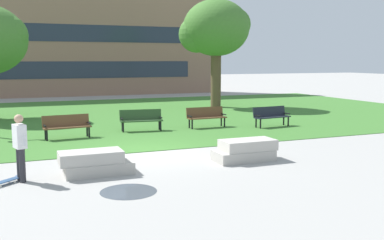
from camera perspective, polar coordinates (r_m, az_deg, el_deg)
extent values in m
plane|color=#A3A09B|center=(15.03, -5.81, -4.08)|extent=(140.00, 140.00, 0.00)
cube|color=#3D752D|center=(24.67, -12.33, 0.42)|extent=(40.00, 20.00, 0.02)
cube|color=#B2ADA3|center=(12.39, -11.78, -6.00)|extent=(1.80, 0.90, 0.32)
cube|color=#BBB6AB|center=(12.28, -12.73, -4.61)|extent=(1.66, 0.83, 0.32)
cube|color=#B2ADA3|center=(13.77, 6.54, -4.50)|extent=(1.80, 0.90, 0.32)
cube|color=#BBB6AB|center=(13.77, 7.10, -3.15)|extent=(1.66, 0.83, 0.32)
cylinder|color=#28282D|center=(12.02, -20.74, -5.44)|extent=(0.15, 0.15, 0.86)
cylinder|color=#28282D|center=(12.21, -21.04, -5.26)|extent=(0.15, 0.15, 0.86)
cube|color=white|center=(11.98, -21.06, -1.94)|extent=(0.35, 0.45, 0.60)
cylinder|color=white|center=(11.83, -20.69, -1.82)|extent=(0.18, 0.31, 0.55)
cylinder|color=white|center=(12.11, -21.44, -1.64)|extent=(0.18, 0.31, 0.55)
sphere|color=tan|center=(11.91, -21.16, 0.15)|extent=(0.22, 0.22, 0.22)
cube|color=#2D4C75|center=(12.04, -22.73, -7.20)|extent=(0.73, 0.68, 0.02)
cube|color=#2D4C75|center=(12.33, -21.14, -6.69)|extent=(0.22, 0.23, 0.06)
cylinder|color=silver|center=(11.84, -23.17, -7.76)|extent=(0.06, 0.06, 0.06)
cylinder|color=silver|center=(12.12, -21.58, -7.33)|extent=(0.06, 0.06, 0.06)
cylinder|color=silver|center=(12.28, -22.27, -7.18)|extent=(0.06, 0.06, 0.06)
cylinder|color=#47515B|center=(10.70, -8.07, -8.97)|extent=(1.33, 1.33, 0.01)
cube|color=#1E232D|center=(20.68, 10.18, 0.36)|extent=(1.84, 0.66, 0.05)
cube|color=#1E232D|center=(20.85, 9.77, 1.07)|extent=(1.80, 0.34, 0.46)
cube|color=black|center=(20.15, 8.34, 0.55)|extent=(0.11, 0.40, 0.04)
cube|color=black|center=(21.20, 11.95, 0.82)|extent=(0.11, 0.40, 0.04)
cylinder|color=black|center=(20.09, 8.69, -0.49)|extent=(0.07, 0.07, 0.41)
cylinder|color=black|center=(21.10, 12.13, -0.18)|extent=(0.07, 0.07, 0.41)
cylinder|color=black|center=(20.34, 8.14, -0.38)|extent=(0.07, 0.07, 0.41)
cylinder|color=black|center=(21.34, 11.56, -0.08)|extent=(0.07, 0.07, 0.41)
cube|color=brown|center=(20.13, 1.93, 0.28)|extent=(1.81, 0.49, 0.05)
cube|color=brown|center=(20.33, 1.63, 1.01)|extent=(1.80, 0.17, 0.46)
cube|color=black|center=(19.77, -0.27, 0.50)|extent=(0.07, 0.40, 0.04)
cube|color=black|center=(20.49, 4.05, 0.73)|extent=(0.07, 0.40, 0.04)
cylinder|color=black|center=(19.69, 0.02, -0.57)|extent=(0.07, 0.07, 0.41)
cylinder|color=black|center=(20.37, 4.15, -0.31)|extent=(0.07, 0.07, 0.41)
cylinder|color=black|center=(19.98, -0.34, -0.45)|extent=(0.07, 0.07, 0.41)
cylinder|color=black|center=(20.65, 3.74, -0.19)|extent=(0.07, 0.07, 0.41)
cube|color=brown|center=(17.95, -15.54, -0.90)|extent=(1.83, 0.60, 0.05)
cube|color=brown|center=(18.17, -15.73, -0.08)|extent=(1.80, 0.29, 0.46)
cube|color=black|center=(17.79, -18.20, -0.70)|extent=(0.10, 0.40, 0.04)
cube|color=black|center=(18.12, -12.96, -0.36)|extent=(0.10, 0.40, 0.04)
cylinder|color=black|center=(17.69, -17.95, -1.88)|extent=(0.07, 0.07, 0.41)
cylinder|color=black|center=(18.01, -12.92, -1.54)|extent=(0.07, 0.07, 0.41)
cylinder|color=black|center=(18.01, -18.11, -1.73)|extent=(0.07, 0.07, 0.41)
cylinder|color=black|center=(18.32, -13.17, -1.39)|extent=(0.07, 0.07, 0.41)
cube|color=#284723|center=(19.26, -6.43, -0.10)|extent=(1.84, 0.65, 0.05)
cube|color=#284723|center=(19.47, -6.56, 0.66)|extent=(1.80, 0.34, 0.46)
cube|color=black|center=(19.13, -8.92, 0.16)|extent=(0.11, 0.40, 0.04)
cube|color=black|center=(19.38, -3.98, 0.34)|extent=(0.11, 0.40, 0.04)
cylinder|color=black|center=(19.03, -8.73, -0.95)|extent=(0.07, 0.07, 0.41)
cylinder|color=black|center=(19.27, -4.00, -0.77)|extent=(0.07, 0.07, 0.41)
cylinder|color=black|center=(19.34, -8.84, -0.81)|extent=(0.07, 0.07, 0.41)
cylinder|color=black|center=(19.58, -4.18, -0.63)|extent=(0.07, 0.07, 0.41)
sphere|color=#42752D|center=(24.90, -22.49, 9.92)|extent=(2.11, 2.11, 2.11)
cylinder|color=brown|center=(28.84, 3.04, 5.50)|extent=(0.65, 0.65, 3.87)
ellipsoid|color=#42752D|center=(28.89, 3.09, 11.63)|extent=(4.18, 4.18, 3.56)
sphere|color=#42752D|center=(28.78, 0.61, 10.82)|extent=(2.30, 2.30, 2.30)
sphere|color=#42752D|center=(28.99, 5.37, 12.01)|extent=(2.09, 2.09, 2.09)
cube|color=#8E6B56|center=(39.03, -14.97, 10.90)|extent=(26.83, 1.00, 10.82)
cube|color=#232D3D|center=(38.45, -14.71, 6.17)|extent=(20.12, 0.03, 1.40)
cube|color=#232D3D|center=(38.51, -14.86, 10.64)|extent=(20.12, 0.03, 1.40)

